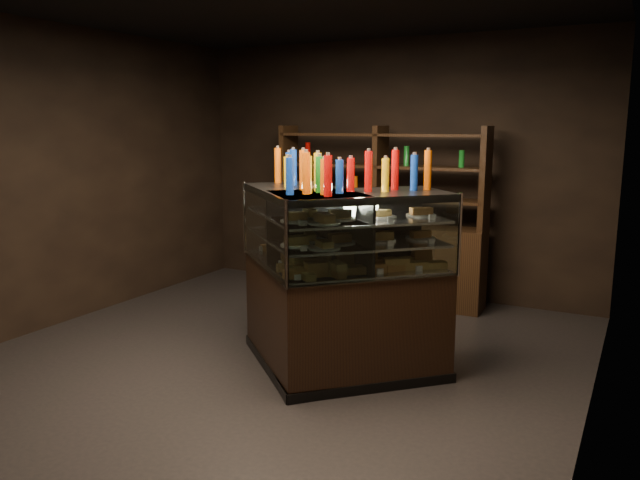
# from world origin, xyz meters

# --- Properties ---
(ground) EXTENTS (5.00, 5.00, 0.00)m
(ground) POSITION_xyz_m (0.00, 0.00, 0.00)
(ground) COLOR black
(ground) RESTS_ON ground
(room_shell) EXTENTS (5.02, 5.02, 3.01)m
(room_shell) POSITION_xyz_m (0.00, 0.00, 1.94)
(room_shell) COLOR black
(room_shell) RESTS_ON ground
(display_case) EXTENTS (1.99, 1.47, 1.51)m
(display_case) POSITION_xyz_m (0.54, -0.14, 0.50)
(display_case) COLOR black
(display_case) RESTS_ON ground
(food_display) EXTENTS (1.56, 1.00, 0.46)m
(food_display) POSITION_xyz_m (0.54, -0.15, 1.12)
(food_display) COLOR #C88648
(food_display) RESTS_ON display_case
(bottles_top) EXTENTS (1.39, 0.85, 0.30)m
(bottles_top) POSITION_xyz_m (0.54, -0.14, 1.65)
(bottles_top) COLOR #0F38B2
(bottles_top) RESTS_ON display_case
(potted_conifer) EXTENTS (0.41, 0.41, 0.88)m
(potted_conifer) POSITION_xyz_m (1.15, 0.14, 0.50)
(potted_conifer) COLOR black
(potted_conifer) RESTS_ON ground
(back_shelving) EXTENTS (2.43, 0.49, 2.00)m
(back_shelving) POSITION_xyz_m (0.05, 2.05, 0.61)
(back_shelving) COLOR black
(back_shelving) RESTS_ON ground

